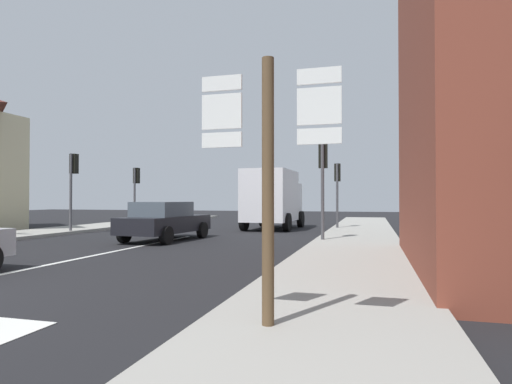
# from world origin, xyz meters

# --- Properties ---
(ground_plane) EXTENTS (80.00, 80.00, 0.00)m
(ground_plane) POSITION_xyz_m (0.00, 10.00, 0.00)
(ground_plane) COLOR black
(sidewalk_right) EXTENTS (2.96, 44.00, 0.14)m
(sidewalk_right) POSITION_xyz_m (6.93, 8.00, 0.07)
(sidewalk_right) COLOR gray
(sidewalk_right) RESTS_ON ground
(lane_centre_stripe) EXTENTS (0.16, 12.00, 0.01)m
(lane_centre_stripe) POSITION_xyz_m (0.00, 6.00, 0.01)
(lane_centre_stripe) COLOR silver
(lane_centre_stripe) RESTS_ON ground
(sedan_far) EXTENTS (2.23, 4.32, 1.47)m
(sedan_far) POSITION_xyz_m (-0.17, 10.21, 0.76)
(sedan_far) COLOR black
(sedan_far) RESTS_ON ground
(delivery_truck) EXTENTS (2.61, 5.06, 3.05)m
(delivery_truck) POSITION_xyz_m (2.43, 17.24, 1.65)
(delivery_truck) COLOR silver
(delivery_truck) RESTS_ON ground
(route_sign_post) EXTENTS (1.66, 0.14, 3.20)m
(route_sign_post) POSITION_xyz_m (6.31, 0.29, 1.91)
(route_sign_post) COLOR brown
(route_sign_post) RESTS_ON ground
(traffic_light_far_left) EXTENTS (0.30, 0.49, 3.39)m
(traffic_light_far_left) POSITION_xyz_m (-5.75, 17.37, 2.51)
(traffic_light_far_left) COLOR #47474C
(traffic_light_far_left) RESTS_ON ground
(traffic_light_far_right) EXTENTS (0.30, 0.49, 3.38)m
(traffic_light_far_right) POSITION_xyz_m (5.75, 17.38, 2.50)
(traffic_light_far_right) COLOR #47474C
(traffic_light_far_right) RESTS_ON ground
(traffic_light_near_right) EXTENTS (0.30, 0.49, 3.59)m
(traffic_light_near_right) POSITION_xyz_m (5.75, 10.85, 2.66)
(traffic_light_near_right) COLOR #47474C
(traffic_light_near_right) RESTS_ON ground
(traffic_light_near_left) EXTENTS (0.30, 0.49, 3.65)m
(traffic_light_near_left) POSITION_xyz_m (-5.75, 12.01, 2.70)
(traffic_light_near_left) COLOR #47474C
(traffic_light_near_left) RESTS_ON ground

